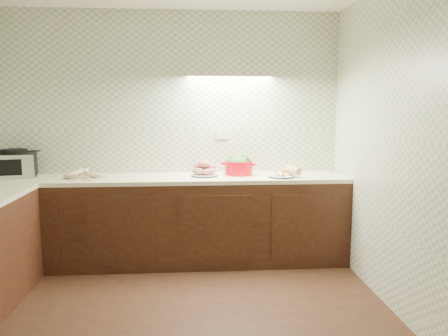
{
  "coord_description": "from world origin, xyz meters",
  "views": [
    {
      "loc": [
        0.23,
        -2.9,
        1.6
      ],
      "look_at": [
        0.53,
        1.25,
        1.02
      ],
      "focal_mm": 35.0,
      "sensor_mm": 36.0,
      "label": 1
    }
  ],
  "objects": [
    {
      "name": "onion_bowl",
      "position": [
        0.32,
        1.64,
        0.94
      ],
      "size": [
        0.14,
        0.14,
        0.1
      ],
      "color": "black",
      "rests_on": "counter"
    },
    {
      "name": "sweet_potato_plate",
      "position": [
        0.35,
        1.53,
        0.96
      ],
      "size": [
        0.28,
        0.28,
        0.16
      ],
      "rotation": [
        0.0,
        0.0,
        -0.12
      ],
      "color": "#14173B",
      "rests_on": "counter"
    },
    {
      "name": "parsnip_pile",
      "position": [
        -0.81,
        1.43,
        0.94
      ],
      "size": [
        0.43,
        0.46,
        0.08
      ],
      "color": "beige",
      "rests_on": "counter"
    },
    {
      "name": "veg_plate",
      "position": [
        1.18,
        1.42,
        0.94
      ],
      "size": [
        0.33,
        0.33,
        0.12
      ],
      "rotation": [
        0.0,
        0.0,
        0.28
      ],
      "color": "#14173B",
      "rests_on": "counter"
    },
    {
      "name": "toaster_oven",
      "position": [
        -1.56,
        1.6,
        1.03
      ],
      "size": [
        0.45,
        0.39,
        0.28
      ],
      "rotation": [
        0.0,
        0.0,
        0.22
      ],
      "color": "black",
      "rests_on": "counter"
    },
    {
      "name": "dutch_oven",
      "position": [
        0.71,
        1.59,
        1.0
      ],
      "size": [
        0.37,
        0.37,
        0.2
      ],
      "rotation": [
        0.0,
        0.0,
        -0.34
      ],
      "color": "red",
      "rests_on": "counter"
    },
    {
      "name": "counter",
      "position": [
        -0.68,
        0.68,
        0.45
      ],
      "size": [
        3.6,
        3.6,
        0.9
      ],
      "color": "black",
      "rests_on": "ground"
    },
    {
      "name": "room",
      "position": [
        0.0,
        0.0,
        1.63
      ],
      "size": [
        3.6,
        3.6,
        2.6
      ],
      "color": "black",
      "rests_on": "ground"
    }
  ]
}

